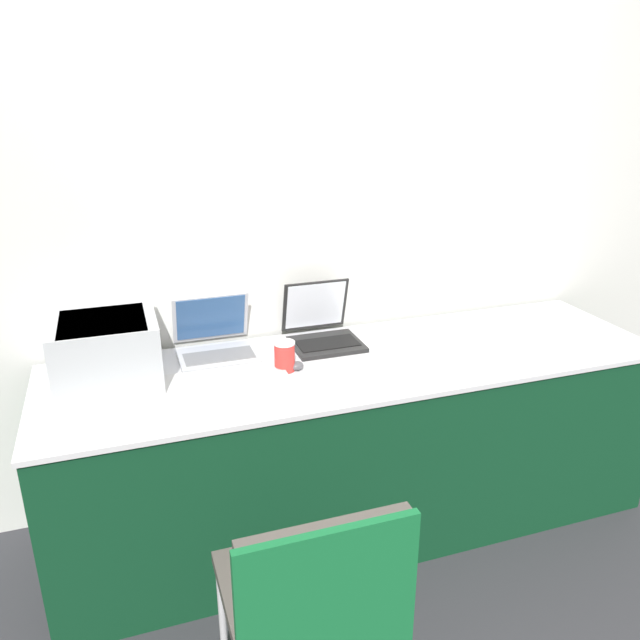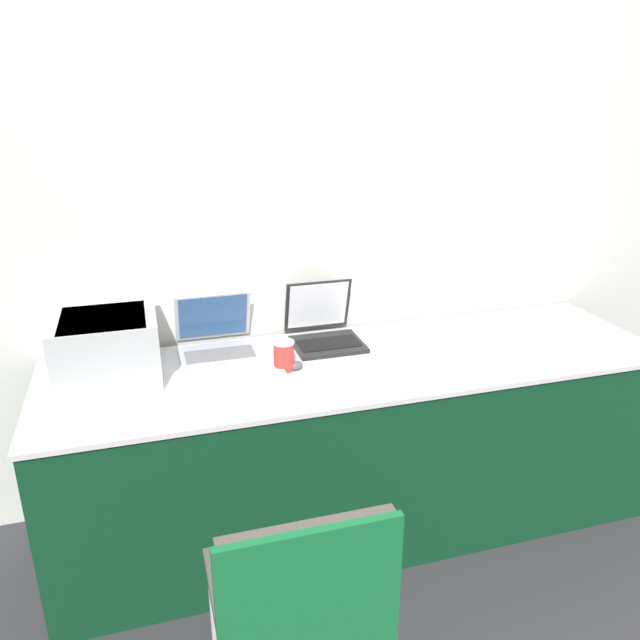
% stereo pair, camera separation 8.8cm
% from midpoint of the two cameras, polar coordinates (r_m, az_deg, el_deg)
% --- Properties ---
extents(ground_plane, '(14.00, 14.00, 0.00)m').
position_cam_midpoint_polar(ground_plane, '(2.73, 7.16, -21.94)').
color(ground_plane, '#333338').
extents(wall_back, '(8.00, 0.05, 2.60)m').
position_cam_midpoint_polar(wall_back, '(2.80, 1.93, 9.50)').
color(wall_back, silver).
rests_on(wall_back, ground_plane).
extents(table, '(2.55, 0.74, 0.78)m').
position_cam_midpoint_polar(table, '(2.75, 4.54, -11.12)').
color(table, '#0C381E').
rests_on(table, ground_plane).
extents(printer, '(0.38, 0.41, 0.26)m').
position_cam_midpoint_polar(printer, '(2.46, -17.95, -2.14)').
color(printer, '#B2B7BC').
rests_on(printer, table).
extents(laptop_left, '(0.32, 0.32, 0.24)m').
position_cam_midpoint_polar(laptop_left, '(2.64, -8.44, -1.89)').
color(laptop_left, '#B7B7BC').
rests_on(laptop_left, table).
extents(laptop_right, '(0.30, 0.32, 0.25)m').
position_cam_midpoint_polar(laptop_right, '(2.72, 1.32, -0.89)').
color(laptop_right, black).
rests_on(laptop_right, table).
extents(external_keyboard, '(0.48, 0.18, 0.02)m').
position_cam_midpoint_polar(external_keyboard, '(2.41, -7.83, -5.25)').
color(external_keyboard, silver).
rests_on(external_keyboard, table).
extents(coffee_cup, '(0.08, 0.08, 0.12)m').
position_cam_midpoint_polar(coffee_cup, '(2.45, -2.30, -3.27)').
color(coffee_cup, red).
rests_on(coffee_cup, table).
extents(mouse, '(0.06, 0.05, 0.03)m').
position_cam_midpoint_polar(mouse, '(2.47, -1.22, -4.18)').
color(mouse, '#4C4C51').
rests_on(mouse, table).
extents(chair, '(0.46, 0.48, 0.87)m').
position_cam_midpoint_polar(chair, '(1.83, -0.44, -23.96)').
color(chair, '#4C4742').
rests_on(chair, ground_plane).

